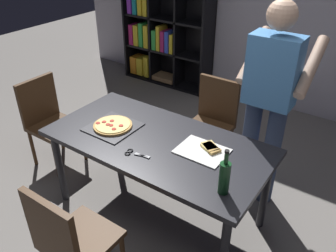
{
  "coord_description": "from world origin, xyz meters",
  "views": [
    {
      "loc": [
        1.35,
        -1.79,
        2.22
      ],
      "look_at": [
        0.0,
        0.15,
        0.8
      ],
      "focal_mm": 37.18,
      "sensor_mm": 36.0,
      "label": 1
    }
  ],
  "objects_px": {
    "pepperoni_pizza_on_tray": "(113,126)",
    "wine_bottle": "(224,177)",
    "person_serving_pizza": "(269,97)",
    "dining_table": "(157,148)",
    "chair_near_camera": "(69,239)",
    "chair_left_end": "(48,117)",
    "bookshelf": "(163,21)",
    "chair_far_side": "(212,118)",
    "kitchen_scissors": "(134,153)"
  },
  "relations": [
    {
      "from": "dining_table",
      "to": "kitchen_scissors",
      "type": "distance_m",
      "value": 0.26
    },
    {
      "from": "dining_table",
      "to": "bookshelf",
      "type": "xyz_separation_m",
      "value": [
        -1.64,
        2.38,
        0.26
      ]
    },
    {
      "from": "dining_table",
      "to": "chair_left_end",
      "type": "height_order",
      "value": "chair_left_end"
    },
    {
      "from": "bookshelf",
      "to": "person_serving_pizza",
      "type": "xyz_separation_m",
      "value": [
        2.23,
        -1.68,
        0.07
      ]
    },
    {
      "from": "chair_far_side",
      "to": "bookshelf",
      "type": "xyz_separation_m",
      "value": [
        -1.64,
        1.46,
        0.42
      ]
    },
    {
      "from": "chair_far_side",
      "to": "person_serving_pizza",
      "type": "distance_m",
      "value": 0.8
    },
    {
      "from": "chair_left_end",
      "to": "kitchen_scissors",
      "type": "xyz_separation_m",
      "value": [
        1.33,
        -0.25,
        0.24
      ]
    },
    {
      "from": "dining_table",
      "to": "person_serving_pizza",
      "type": "height_order",
      "value": "person_serving_pizza"
    },
    {
      "from": "chair_near_camera",
      "to": "pepperoni_pizza_on_tray",
      "type": "distance_m",
      "value": 0.99
    },
    {
      "from": "person_serving_pizza",
      "to": "pepperoni_pizza_on_tray",
      "type": "height_order",
      "value": "person_serving_pizza"
    },
    {
      "from": "dining_table",
      "to": "chair_left_end",
      "type": "relative_size",
      "value": 1.94
    },
    {
      "from": "dining_table",
      "to": "chair_far_side",
      "type": "height_order",
      "value": "chair_far_side"
    },
    {
      "from": "chair_near_camera",
      "to": "kitchen_scissors",
      "type": "bearing_deg",
      "value": 92.39
    },
    {
      "from": "person_serving_pizza",
      "to": "pepperoni_pizza_on_tray",
      "type": "xyz_separation_m",
      "value": [
        -1.0,
        -0.76,
        -0.23
      ]
    },
    {
      "from": "dining_table",
      "to": "pepperoni_pizza_on_tray",
      "type": "height_order",
      "value": "pepperoni_pizza_on_tray"
    },
    {
      "from": "dining_table",
      "to": "chair_far_side",
      "type": "bearing_deg",
      "value": 90.0
    },
    {
      "from": "dining_table",
      "to": "wine_bottle",
      "type": "height_order",
      "value": "wine_bottle"
    },
    {
      "from": "chair_left_end",
      "to": "kitchen_scissors",
      "type": "height_order",
      "value": "chair_left_end"
    },
    {
      "from": "chair_near_camera",
      "to": "dining_table",
      "type": "bearing_deg",
      "value": 90.0
    },
    {
      "from": "kitchen_scissors",
      "to": "person_serving_pizza",
      "type": "bearing_deg",
      "value": 56.7
    },
    {
      "from": "chair_near_camera",
      "to": "chair_left_end",
      "type": "relative_size",
      "value": 1.0
    },
    {
      "from": "chair_left_end",
      "to": "chair_far_side",
      "type": "bearing_deg",
      "value": 34.17
    },
    {
      "from": "chair_left_end",
      "to": "wine_bottle",
      "type": "bearing_deg",
      "value": -6.78
    },
    {
      "from": "dining_table",
      "to": "bookshelf",
      "type": "bearing_deg",
      "value": 124.49
    },
    {
      "from": "chair_far_side",
      "to": "pepperoni_pizza_on_tray",
      "type": "relative_size",
      "value": 2.4
    },
    {
      "from": "person_serving_pizza",
      "to": "dining_table",
      "type": "bearing_deg",
      "value": -130.27
    },
    {
      "from": "chair_near_camera",
      "to": "pepperoni_pizza_on_tray",
      "type": "relative_size",
      "value": 2.4
    },
    {
      "from": "chair_left_end",
      "to": "wine_bottle",
      "type": "height_order",
      "value": "wine_bottle"
    },
    {
      "from": "chair_near_camera",
      "to": "person_serving_pizza",
      "type": "height_order",
      "value": "person_serving_pizza"
    },
    {
      "from": "dining_table",
      "to": "chair_near_camera",
      "type": "relative_size",
      "value": 1.94
    },
    {
      "from": "pepperoni_pizza_on_tray",
      "to": "wine_bottle",
      "type": "height_order",
      "value": "wine_bottle"
    },
    {
      "from": "dining_table",
      "to": "chair_near_camera",
      "type": "height_order",
      "value": "chair_near_camera"
    },
    {
      "from": "person_serving_pizza",
      "to": "pepperoni_pizza_on_tray",
      "type": "distance_m",
      "value": 1.28
    },
    {
      "from": "chair_left_end",
      "to": "bookshelf",
      "type": "height_order",
      "value": "bookshelf"
    },
    {
      "from": "dining_table",
      "to": "pepperoni_pizza_on_tray",
      "type": "distance_m",
      "value": 0.42
    },
    {
      "from": "dining_table",
      "to": "kitchen_scissors",
      "type": "height_order",
      "value": "kitchen_scissors"
    },
    {
      "from": "bookshelf",
      "to": "wine_bottle",
      "type": "distance_m",
      "value": 3.51
    },
    {
      "from": "chair_near_camera",
      "to": "chair_left_end",
      "type": "xyz_separation_m",
      "value": [
        -1.36,
        0.92,
        0.0
      ]
    },
    {
      "from": "dining_table",
      "to": "person_serving_pizza",
      "type": "relative_size",
      "value": 1.0
    },
    {
      "from": "pepperoni_pizza_on_tray",
      "to": "wine_bottle",
      "type": "distance_m",
      "value": 1.11
    },
    {
      "from": "chair_far_side",
      "to": "wine_bottle",
      "type": "bearing_deg",
      "value": -59.36
    },
    {
      "from": "chair_near_camera",
      "to": "bookshelf",
      "type": "distance_m",
      "value": 3.71
    },
    {
      "from": "bookshelf",
      "to": "kitchen_scissors",
      "type": "relative_size",
      "value": 9.86
    },
    {
      "from": "chair_far_side",
      "to": "pepperoni_pizza_on_tray",
      "type": "xyz_separation_m",
      "value": [
        -0.4,
        -0.98,
        0.25
      ]
    },
    {
      "from": "wine_bottle",
      "to": "kitchen_scissors",
      "type": "height_order",
      "value": "wine_bottle"
    },
    {
      "from": "chair_left_end",
      "to": "person_serving_pizza",
      "type": "relative_size",
      "value": 0.51
    },
    {
      "from": "dining_table",
      "to": "chair_left_end",
      "type": "bearing_deg",
      "value": 180.0
    },
    {
      "from": "bookshelf",
      "to": "kitchen_scissors",
      "type": "xyz_separation_m",
      "value": [
        1.61,
        -2.63,
        -0.18
      ]
    },
    {
      "from": "dining_table",
      "to": "chair_near_camera",
      "type": "bearing_deg",
      "value": -90.0
    },
    {
      "from": "person_serving_pizza",
      "to": "kitchen_scissors",
      "type": "distance_m",
      "value": 1.16
    }
  ]
}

